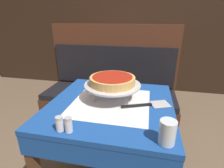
# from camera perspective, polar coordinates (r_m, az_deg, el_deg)

# --- Properties ---
(dining_table_front) EXTENTS (0.78, 0.78, 0.74)m
(dining_table_front) POSITION_cam_1_polar(r_m,az_deg,el_deg) (1.18, -0.37, -10.26)
(dining_table_front) COLOR #194799
(dining_table_front) RESTS_ON ground_plane
(dining_table_rear) EXTENTS (0.79, 0.79, 0.74)m
(dining_table_rear) POSITION_cam_1_polar(r_m,az_deg,el_deg) (2.70, 1.26, 7.34)
(dining_table_rear) COLOR red
(dining_table_rear) RESTS_ON ground_plane
(booth_bench) EXTENTS (1.47, 0.53, 1.19)m
(booth_bench) POSITION_cam_1_polar(r_m,az_deg,el_deg) (2.06, -0.66, -5.57)
(booth_bench) COLOR #4C2819
(booth_bench) RESTS_ON ground_plane
(back_wall_panel) EXTENTS (6.00, 0.04, 2.40)m
(back_wall_panel) POSITION_cam_1_polar(r_m,az_deg,el_deg) (3.15, 8.59, 19.73)
(back_wall_panel) COLOR black
(back_wall_panel) RESTS_ON ground_plane
(pizza_pan_stand) EXTENTS (0.37, 0.37, 0.11)m
(pizza_pan_stand) POSITION_cam_1_polar(r_m,az_deg,el_deg) (1.14, 0.32, -0.47)
(pizza_pan_stand) COLOR #ADADB2
(pizza_pan_stand) RESTS_ON dining_table_front
(deep_dish_pizza) EXTENTS (0.29, 0.29, 0.05)m
(deep_dish_pizza) POSITION_cam_1_polar(r_m,az_deg,el_deg) (1.12, 0.32, 1.26)
(deep_dish_pizza) COLOR tan
(deep_dish_pizza) RESTS_ON pizza_pan_stand
(pizza_server) EXTENTS (0.31, 0.17, 0.01)m
(pizza_server) POSITION_cam_1_polar(r_m,az_deg,el_deg) (1.12, 11.66, -6.69)
(pizza_server) COLOR #BCBCC1
(pizza_server) RESTS_ON dining_table_front
(water_glass_near) EXTENTS (0.07, 0.07, 0.11)m
(water_glass_near) POSITION_cam_1_polar(r_m,az_deg,el_deg) (0.81, 17.63, -14.80)
(water_glass_near) COLOR silver
(water_glass_near) RESTS_ON dining_table_front
(salt_shaker) EXTENTS (0.04, 0.04, 0.08)m
(salt_shaker) POSITION_cam_1_polar(r_m,az_deg,el_deg) (0.89, -16.75, -12.36)
(salt_shaker) COLOR silver
(salt_shaker) RESTS_ON dining_table_front
(pepper_shaker) EXTENTS (0.04, 0.04, 0.08)m
(pepper_shaker) POSITION_cam_1_polar(r_m,az_deg,el_deg) (0.87, -14.01, -12.79)
(pepper_shaker) COLOR silver
(pepper_shaker) RESTS_ON dining_table_front
(napkin_holder) EXTENTS (0.10, 0.05, 0.09)m
(napkin_holder) POSITION_cam_1_polar(r_m,az_deg,el_deg) (1.43, 2.07, 1.82)
(napkin_holder) COLOR #B2B2B7
(napkin_holder) RESTS_ON dining_table_front
(condiment_caddy) EXTENTS (0.12, 0.12, 0.16)m
(condiment_caddy) POSITION_cam_1_polar(r_m,az_deg,el_deg) (2.62, -1.08, 10.62)
(condiment_caddy) COLOR black
(condiment_caddy) RESTS_ON dining_table_rear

